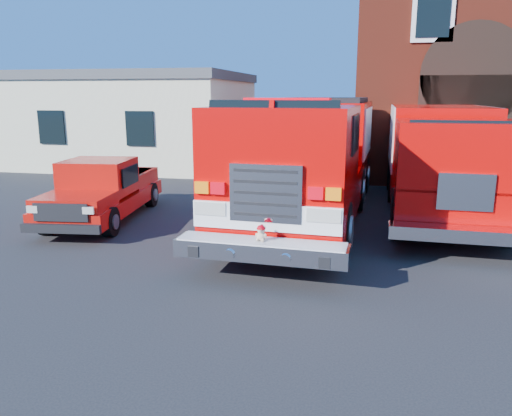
% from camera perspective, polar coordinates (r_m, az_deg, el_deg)
% --- Properties ---
extents(ground, '(100.00, 100.00, 0.00)m').
position_cam_1_polar(ground, '(10.66, 1.37, -5.42)').
color(ground, black).
rests_on(ground, ground).
extents(parking_stripe_far, '(0.12, 3.00, 0.01)m').
position_cam_1_polar(parking_stripe_far, '(17.88, 26.88, 0.68)').
color(parking_stripe_far, '#DDBC0B').
rests_on(parking_stripe_far, ground).
extents(side_building, '(10.20, 8.20, 4.35)m').
position_cam_1_polar(side_building, '(25.42, -13.41, 9.93)').
color(side_building, '#E6E7C5').
rests_on(side_building, ground).
extents(fire_engine, '(3.49, 10.77, 3.28)m').
position_cam_1_polar(fire_engine, '(13.79, 6.21, 5.92)').
color(fire_engine, black).
rests_on(fire_engine, ground).
extents(pickup_truck, '(2.43, 5.28, 1.67)m').
position_cam_1_polar(pickup_truck, '(14.16, -17.05, 1.89)').
color(pickup_truck, black).
rests_on(pickup_truck, ground).
extents(secondary_truck, '(3.10, 9.29, 2.99)m').
position_cam_1_polar(secondary_truck, '(15.27, 20.42, 5.61)').
color(secondary_truck, black).
rests_on(secondary_truck, ground).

